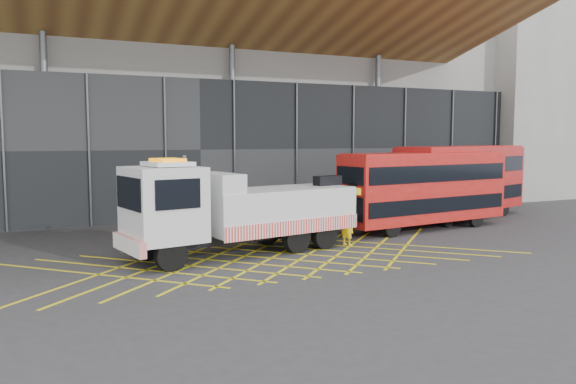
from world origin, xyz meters
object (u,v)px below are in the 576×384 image
recovery_truck (237,209)px  bus_towed (425,187)px  worker (347,224)px  bus_second (463,179)px

recovery_truck → bus_towed: 11.05m
recovery_truck → bus_towed: recovery_truck is taller
worker → bus_towed: bearing=-86.3°
recovery_truck → bus_towed: bearing=0.0°
recovery_truck → worker: 5.06m
bus_second → bus_towed: bearing=-172.9°
bus_towed → bus_second: bus_second is taller
bus_second → worker: (-10.18, -4.30, -1.38)m
recovery_truck → worker: recovery_truck is taller
recovery_truck → worker: bearing=-12.5°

